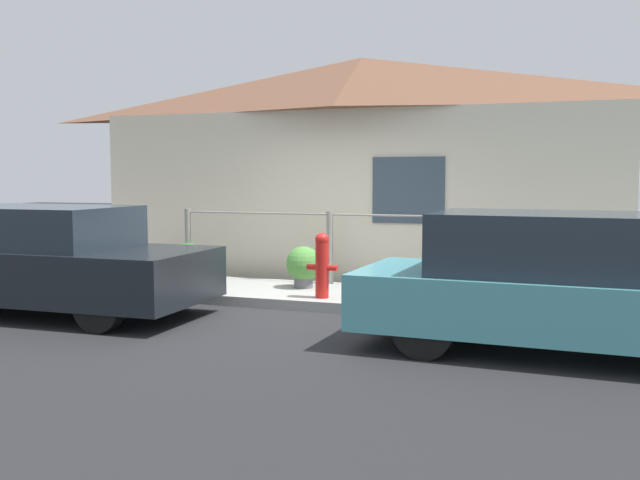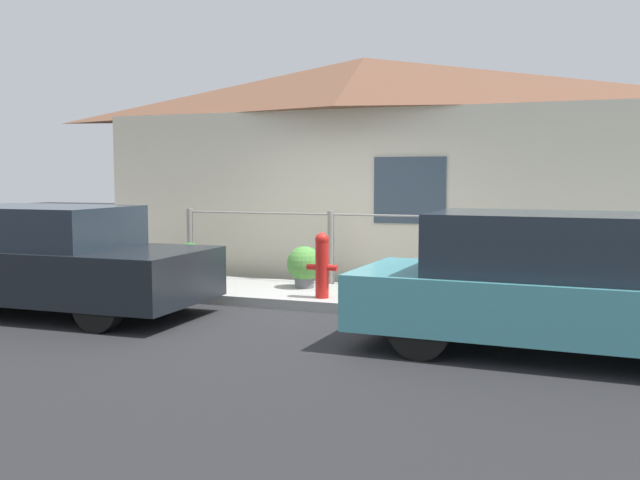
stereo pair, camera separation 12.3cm
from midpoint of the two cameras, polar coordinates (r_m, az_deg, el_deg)
name	(u,v)px [view 1 (the left image)]	position (r m, az deg, el deg)	size (l,w,h in m)	color
ground_plane	(292,310)	(9.29, -2.67, -5.64)	(60.00, 60.00, 0.00)	#262628
sidewalk	(314,295)	(10.06, -0.85, -4.43)	(24.00, 1.69, 0.13)	#9E9E99
house	(359,100)	(12.08, 2.87, 11.09)	(8.88, 2.23, 3.71)	beige
fence	(330,244)	(10.62, 0.46, -0.29)	(4.90, 0.10, 1.09)	gray
car_left	(46,260)	(9.65, -21.40, -1.52)	(4.11, 1.78, 1.36)	black
car_right	(566,285)	(7.32, 18.61, -3.43)	(4.22, 1.81, 1.38)	teal
fire_hydrant	(322,264)	(9.39, -0.21, -1.92)	(0.42, 0.19, 0.87)	red
potted_plant_near_hydrant	(303,265)	(10.26, -1.67, -2.03)	(0.50, 0.50, 0.60)	slate
potted_plant_by_fence	(188,259)	(11.04, -10.82, -1.53)	(0.44, 0.44, 0.60)	brown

